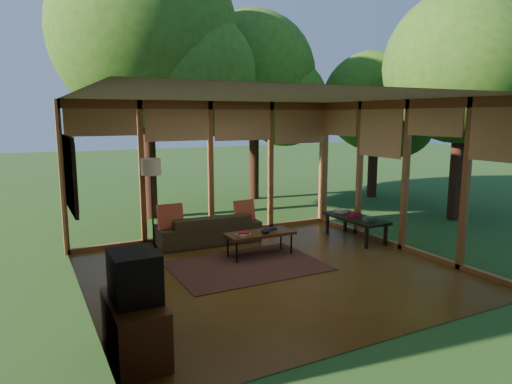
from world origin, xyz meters
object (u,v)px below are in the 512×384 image
floor_lamp (151,172)px  sofa (208,229)px  media_cabinet (135,328)px  side_console (355,219)px  coffee_table (260,234)px  television (134,276)px

floor_lamp → sofa: bearing=-14.7°
media_cabinet → side_console: (4.87, 2.47, 0.11)m
coffee_table → side_console: bearing=2.2°
media_cabinet → side_console: media_cabinet is taller
side_console → floor_lamp: bearing=159.7°
media_cabinet → floor_lamp: bearing=72.5°
media_cabinet → floor_lamp: size_ratio=0.61×
sofa → media_cabinet: media_cabinet is taller
television → side_console: (4.85, 2.47, -0.44)m
coffee_table → floor_lamp: bearing=135.9°
floor_lamp → coffee_table: bearing=-44.1°
media_cabinet → floor_lamp: (1.21, 3.83, 1.11)m
sofa → floor_lamp: bearing=-13.0°
side_console → media_cabinet: bearing=-153.1°
sofa → media_cabinet: (-2.20, -3.57, 0.01)m
coffee_table → media_cabinet: bearing=-138.5°
television → side_console: bearing=27.0°
television → side_console: 5.46m
media_cabinet → side_console: bearing=26.9°
sofa → floor_lamp: floor_lamp is taller
television → side_console: size_ratio=0.39×
media_cabinet → coffee_table: media_cabinet is taller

